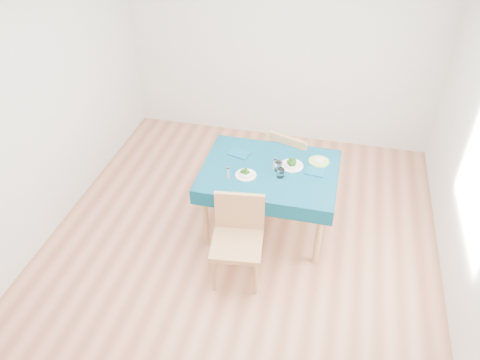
% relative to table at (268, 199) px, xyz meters
% --- Properties ---
extents(room_shell, '(4.02, 4.52, 2.73)m').
position_rel_table_xyz_m(room_shell, '(-0.22, -0.35, 0.97)').
color(room_shell, '#A26043').
rests_on(room_shell, ground).
extents(table, '(1.34, 1.02, 0.76)m').
position_rel_table_xyz_m(table, '(0.00, 0.00, 0.00)').
color(table, navy).
rests_on(table, ground).
extents(chair_near, '(0.52, 0.56, 1.16)m').
position_rel_table_xyz_m(chair_near, '(-0.15, -0.76, 0.20)').
color(chair_near, tan).
rests_on(chair_near, ground).
extents(chair_far, '(0.57, 0.59, 1.08)m').
position_rel_table_xyz_m(chair_far, '(0.17, 0.68, 0.16)').
color(chair_far, tan).
rests_on(chair_far, ground).
extents(bowl_near, '(0.21, 0.21, 0.06)m').
position_rel_table_xyz_m(bowl_near, '(-0.21, -0.15, 0.41)').
color(bowl_near, white).
rests_on(bowl_near, table).
extents(bowl_far, '(0.23, 0.23, 0.07)m').
position_rel_table_xyz_m(bowl_far, '(0.20, 0.11, 0.41)').
color(bowl_far, white).
rests_on(bowl_far, table).
extents(fork_near, '(0.07, 0.18, 0.00)m').
position_rel_table_xyz_m(fork_near, '(-0.39, -0.16, 0.38)').
color(fork_near, silver).
rests_on(fork_near, table).
extents(knife_near, '(0.08, 0.18, 0.00)m').
position_rel_table_xyz_m(knife_near, '(-0.14, -0.13, 0.38)').
color(knife_near, silver).
rests_on(knife_near, table).
extents(fork_far, '(0.05, 0.20, 0.00)m').
position_rel_table_xyz_m(fork_far, '(0.04, 0.09, 0.38)').
color(fork_far, silver).
rests_on(fork_far, table).
extents(knife_far, '(0.05, 0.22, 0.00)m').
position_rel_table_xyz_m(knife_far, '(0.46, 0.09, 0.38)').
color(knife_far, silver).
rests_on(knife_far, table).
extents(napkin_near, '(0.24, 0.20, 0.01)m').
position_rel_table_xyz_m(napkin_near, '(-0.36, 0.20, 0.39)').
color(napkin_near, navy).
rests_on(napkin_near, table).
extents(napkin_far, '(0.21, 0.16, 0.01)m').
position_rel_table_xyz_m(napkin_far, '(0.44, 0.06, 0.38)').
color(napkin_far, navy).
rests_on(napkin_far, table).
extents(tumbler_center, '(0.08, 0.08, 0.10)m').
position_rel_table_xyz_m(tumbler_center, '(0.08, 0.00, 0.43)').
color(tumbler_center, white).
rests_on(tumbler_center, table).
extents(tumbler_side, '(0.07, 0.07, 0.09)m').
position_rel_table_xyz_m(tumbler_side, '(0.12, -0.09, 0.42)').
color(tumbler_side, white).
rests_on(tumbler_side, table).
extents(side_plate, '(0.21, 0.21, 0.01)m').
position_rel_table_xyz_m(side_plate, '(0.46, 0.25, 0.38)').
color(side_plate, '#A8CA62').
rests_on(side_plate, table).
extents(bread_slice, '(0.09, 0.09, 0.01)m').
position_rel_table_xyz_m(bread_slice, '(0.46, 0.25, 0.40)').
color(bread_slice, beige).
rests_on(bread_slice, side_plate).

